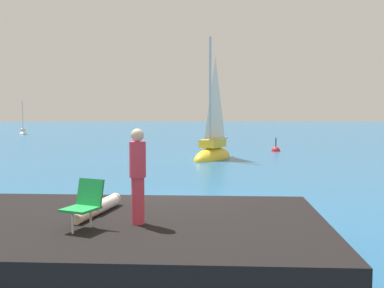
{
  "coord_description": "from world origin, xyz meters",
  "views": [
    {
      "loc": [
        0.37,
        -11.73,
        2.69
      ],
      "look_at": [
        1.04,
        9.79,
        1.01
      ],
      "focal_mm": 43.21,
      "sensor_mm": 36.0,
      "label": 1
    }
  ],
  "objects_px": {
    "sailboat_near": "(213,152)",
    "person_standing": "(138,173)",
    "beach_chair": "(85,202)",
    "sailboat_far": "(23,132)",
    "person_sunbather": "(101,207)",
    "marker_buoy": "(276,151)"
  },
  "relations": [
    {
      "from": "sailboat_near",
      "to": "person_standing",
      "type": "bearing_deg",
      "value": 20.69
    },
    {
      "from": "sailboat_near",
      "to": "person_standing",
      "type": "height_order",
      "value": "sailboat_near"
    },
    {
      "from": "person_standing",
      "to": "beach_chair",
      "type": "bearing_deg",
      "value": -162.95
    },
    {
      "from": "sailboat_far",
      "to": "person_sunbather",
      "type": "xyz_separation_m",
      "value": [
        14.67,
        -39.94,
        0.64
      ]
    },
    {
      "from": "sailboat_far",
      "to": "beach_chair",
      "type": "relative_size",
      "value": 4.74
    },
    {
      "from": "sailboat_near",
      "to": "sailboat_far",
      "type": "height_order",
      "value": "sailboat_near"
    },
    {
      "from": "sailboat_far",
      "to": "marker_buoy",
      "type": "height_order",
      "value": "sailboat_far"
    },
    {
      "from": "sailboat_far",
      "to": "person_sunbather",
      "type": "relative_size",
      "value": 2.19
    },
    {
      "from": "sailboat_far",
      "to": "person_standing",
      "type": "bearing_deg",
      "value": -174.72
    },
    {
      "from": "beach_chair",
      "to": "person_sunbather",
      "type": "bearing_deg",
      "value": -157.03
    },
    {
      "from": "person_sunbather",
      "to": "marker_buoy",
      "type": "xyz_separation_m",
      "value": [
        7.59,
        19.93,
        -0.84
      ]
    },
    {
      "from": "sailboat_near",
      "to": "person_standing",
      "type": "relative_size",
      "value": 4.31
    },
    {
      "from": "marker_buoy",
      "to": "sailboat_far",
      "type": "bearing_deg",
      "value": 138.04
    },
    {
      "from": "sailboat_near",
      "to": "person_sunbather",
      "type": "distance_m",
      "value": 16.07
    },
    {
      "from": "person_standing",
      "to": "marker_buoy",
      "type": "xyz_separation_m",
      "value": [
        6.81,
        20.8,
        -1.59
      ]
    },
    {
      "from": "sailboat_far",
      "to": "marker_buoy",
      "type": "distance_m",
      "value": 29.93
    },
    {
      "from": "sailboat_near",
      "to": "marker_buoy",
      "type": "distance_m",
      "value": 6.01
    },
    {
      "from": "person_standing",
      "to": "marker_buoy",
      "type": "height_order",
      "value": "person_standing"
    },
    {
      "from": "sailboat_far",
      "to": "beach_chair",
      "type": "distance_m",
      "value": 43.64
    },
    {
      "from": "sailboat_near",
      "to": "person_sunbather",
      "type": "xyz_separation_m",
      "value": [
        -3.32,
        -15.72,
        0.47
      ]
    },
    {
      "from": "beach_chair",
      "to": "marker_buoy",
      "type": "relative_size",
      "value": 0.71
    },
    {
      "from": "sailboat_near",
      "to": "sailboat_far",
      "type": "bearing_deg",
      "value": -114.0
    }
  ]
}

